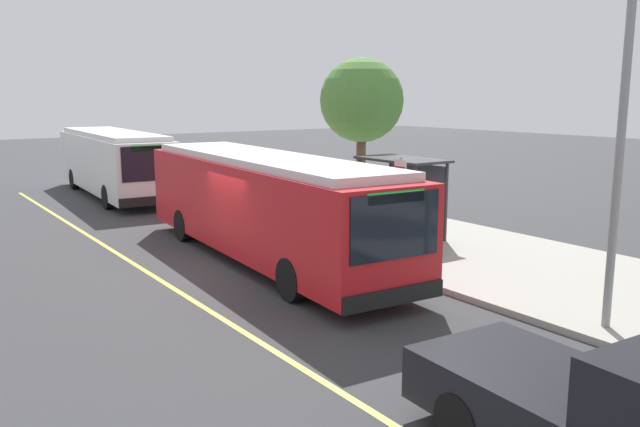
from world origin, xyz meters
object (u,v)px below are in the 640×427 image
object	(u,v)px
waiting_bench	(405,220)
route_sign_post	(400,196)
transit_bus_main	(265,203)
transit_bus_second	(114,161)
pedestrian_commuter	(421,220)

from	to	relation	value
waiting_bench	route_sign_post	size ratio (longest dim) A/B	0.57
transit_bus_main	waiting_bench	bearing A→B (deg)	86.89
transit_bus_main	transit_bus_second	xyz separation A→B (m)	(-14.22, 0.25, -0.00)
transit_bus_second	pedestrian_commuter	xyz separation A→B (m)	(16.59, 3.41, -0.50)
transit_bus_main	waiting_bench	distance (m)	5.05
transit_bus_second	transit_bus_main	bearing A→B (deg)	-1.00
waiting_bench	transit_bus_main	bearing A→B (deg)	-93.11
transit_bus_second	route_sign_post	xyz separation A→B (m)	(17.00, 2.23, 0.34)
route_sign_post	transit_bus_second	bearing A→B (deg)	-172.51
transit_bus_main	pedestrian_commuter	distance (m)	4.39
transit_bus_main	route_sign_post	bearing A→B (deg)	41.80
transit_bus_main	route_sign_post	xyz separation A→B (m)	(2.78, 2.48, 0.34)
transit_bus_main	waiting_bench	world-z (taller)	transit_bus_main
waiting_bench	route_sign_post	xyz separation A→B (m)	(2.51, -2.46, 1.32)
waiting_bench	route_sign_post	distance (m)	3.75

